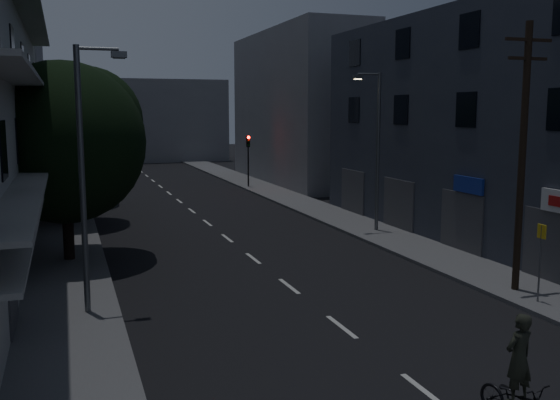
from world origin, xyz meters
TOP-DOWN VIEW (x-y plane):
  - ground at (0.00, 25.00)m, footprint 160.00×160.00m
  - sidewalk_left at (-7.50, 25.00)m, footprint 3.00×90.00m
  - sidewalk_right at (7.50, 25.00)m, footprint 3.00×90.00m
  - lane_markings at (0.00, 31.25)m, footprint 0.15×60.50m
  - building_right at (11.99, 14.00)m, footprint 6.19×28.00m
  - building_far_left at (-12.00, 48.00)m, footprint 6.00×20.00m
  - building_far_right at (12.00, 42.00)m, footprint 6.00×20.00m
  - building_far_end at (0.00, 70.00)m, footprint 24.00×8.00m
  - tree_near at (-7.35, 17.42)m, footprint 6.58×6.58m
  - tree_mid at (-7.39, 26.17)m, footprint 6.25×6.25m
  - tree_far at (-7.16, 33.54)m, footprint 5.88×5.88m
  - traffic_signal_far_right at (6.60, 38.90)m, footprint 0.28×0.37m
  - traffic_signal_far_left at (-6.27, 38.56)m, footprint 0.28×0.37m
  - street_lamp_left_near at (-6.84, 9.94)m, footprint 1.51×0.25m
  - street_lamp_right at (7.53, 18.88)m, footprint 1.51×0.25m
  - street_lamp_left_far at (-7.32, 29.93)m, footprint 1.51×0.25m
  - utility_pole at (7.08, 7.63)m, footprint 1.80×0.24m
  - bus_stop_sign at (6.82, 6.24)m, footprint 0.06×0.35m
  - cyclist at (0.92, 0.16)m, footprint 0.96×1.91m

SIDE VIEW (x-z plane):
  - ground at x=0.00m, z-range 0.00..0.00m
  - lane_markings at x=0.00m, z-range 0.00..0.01m
  - sidewalk_left at x=-7.50m, z-range 0.00..0.15m
  - sidewalk_right at x=7.50m, z-range 0.00..0.15m
  - cyclist at x=0.92m, z-range -0.38..1.94m
  - bus_stop_sign at x=6.82m, z-range 0.63..3.15m
  - traffic_signal_far_right at x=6.60m, z-range 1.05..5.15m
  - traffic_signal_far_left at x=-6.27m, z-range 1.05..5.15m
  - street_lamp_left_near at x=-6.84m, z-range 0.60..8.60m
  - street_lamp_right at x=7.53m, z-range 0.60..8.60m
  - street_lamp_left_far at x=-7.32m, z-range 0.60..8.60m
  - tree_far at x=-7.16m, z-range 1.07..8.34m
  - utility_pole at x=7.08m, z-range 0.37..9.37m
  - tree_mid at x=-7.39m, z-range 1.11..8.80m
  - building_far_end at x=0.00m, z-range 0.00..10.00m
  - tree_near at x=-7.35m, z-range 1.17..9.29m
  - building_right at x=11.99m, z-range 0.00..11.00m
  - building_far_right at x=12.00m, z-range 0.00..13.00m
  - building_far_left at x=-12.00m, z-range 0.00..16.00m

